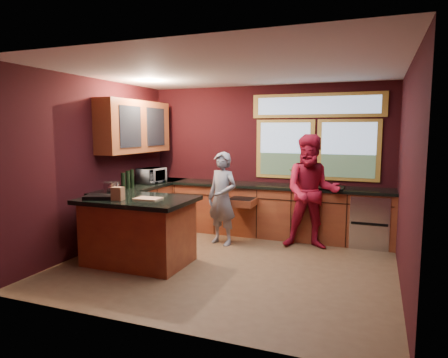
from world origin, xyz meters
The scene contains 14 objects.
floor centered at (0.00, 0.00, 0.00)m, with size 4.50×4.50×0.00m, color brown.
room_shell centered at (-0.60, 0.32, 1.80)m, with size 4.52×4.02×2.71m.
back_counter centered at (0.20, 1.70, 0.46)m, with size 4.50×0.64×0.93m.
left_counter centered at (-1.95, 0.85, 0.47)m, with size 0.64×2.30×0.93m.
island centered at (-1.21, -0.42, 0.48)m, with size 1.55×1.05×0.95m.
person_grey centered at (-0.45, 0.90, 0.77)m, with size 0.56×0.37×1.54m, color slate.
person_red centered at (0.97, 1.20, 0.92)m, with size 0.89×0.69×1.83m, color maroon.
microwave centered at (-1.92, 1.12, 1.07)m, with size 0.50×0.34×0.28m, color #999999.
potted_plant centered at (0.66, 1.75, 1.12)m, with size 0.34×0.29×0.37m, color #999999.
paper_towel centered at (0.72, 1.70, 1.07)m, with size 0.12×0.12×0.28m, color silver.
cutting_board centered at (-1.01, -0.47, 0.95)m, with size 0.35×0.25×0.02m, color #AC7F58.
stock_pot centered at (-1.76, -0.27, 1.03)m, with size 0.24×0.24×0.18m, color #BDBCC2.
paper_bag centered at (-1.36, -0.67, 1.03)m, with size 0.15×0.12×0.18m, color brown.
black_tray centered at (-1.66, -0.67, 0.97)m, with size 0.40×0.28×0.05m, color black.
Camera 1 is at (1.92, -5.16, 1.90)m, focal length 32.00 mm.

